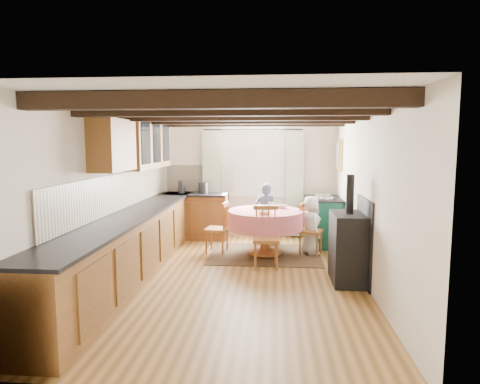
# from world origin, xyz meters

# --- Properties ---
(floor) EXTENTS (3.60, 5.50, 0.00)m
(floor) POSITION_xyz_m (0.00, 0.00, 0.00)
(floor) COLOR #A47439
(floor) RESTS_ON ground
(ceiling) EXTENTS (3.60, 5.50, 0.00)m
(ceiling) POSITION_xyz_m (0.00, 0.00, 2.40)
(ceiling) COLOR white
(ceiling) RESTS_ON ground
(wall_back) EXTENTS (3.60, 0.00, 2.40)m
(wall_back) POSITION_xyz_m (0.00, 2.75, 1.20)
(wall_back) COLOR silver
(wall_back) RESTS_ON ground
(wall_front) EXTENTS (3.60, 0.00, 2.40)m
(wall_front) POSITION_xyz_m (0.00, -2.75, 1.20)
(wall_front) COLOR silver
(wall_front) RESTS_ON ground
(wall_left) EXTENTS (0.00, 5.50, 2.40)m
(wall_left) POSITION_xyz_m (-1.80, 0.00, 1.20)
(wall_left) COLOR silver
(wall_left) RESTS_ON ground
(wall_right) EXTENTS (0.00, 5.50, 2.40)m
(wall_right) POSITION_xyz_m (1.80, 0.00, 1.20)
(wall_right) COLOR silver
(wall_right) RESTS_ON ground
(beam_a) EXTENTS (3.60, 0.16, 0.16)m
(beam_a) POSITION_xyz_m (0.00, -2.00, 2.31)
(beam_a) COLOR black
(beam_a) RESTS_ON ceiling
(beam_b) EXTENTS (3.60, 0.16, 0.16)m
(beam_b) POSITION_xyz_m (0.00, -1.00, 2.31)
(beam_b) COLOR black
(beam_b) RESTS_ON ceiling
(beam_c) EXTENTS (3.60, 0.16, 0.16)m
(beam_c) POSITION_xyz_m (0.00, 0.00, 2.31)
(beam_c) COLOR black
(beam_c) RESTS_ON ceiling
(beam_d) EXTENTS (3.60, 0.16, 0.16)m
(beam_d) POSITION_xyz_m (0.00, 1.00, 2.31)
(beam_d) COLOR black
(beam_d) RESTS_ON ceiling
(beam_e) EXTENTS (3.60, 0.16, 0.16)m
(beam_e) POSITION_xyz_m (0.00, 2.00, 2.31)
(beam_e) COLOR black
(beam_e) RESTS_ON ceiling
(splash_left) EXTENTS (0.02, 4.50, 0.55)m
(splash_left) POSITION_xyz_m (-1.78, 0.30, 1.20)
(splash_left) COLOR beige
(splash_left) RESTS_ON wall_left
(splash_back) EXTENTS (1.40, 0.02, 0.55)m
(splash_back) POSITION_xyz_m (-1.00, 2.73, 1.20)
(splash_back) COLOR beige
(splash_back) RESTS_ON wall_back
(base_cabinet_left) EXTENTS (0.60, 5.30, 0.88)m
(base_cabinet_left) POSITION_xyz_m (-1.50, 0.00, 0.44)
(base_cabinet_left) COLOR brown
(base_cabinet_left) RESTS_ON floor
(base_cabinet_back) EXTENTS (1.30, 0.60, 0.88)m
(base_cabinet_back) POSITION_xyz_m (-1.05, 2.45, 0.44)
(base_cabinet_back) COLOR brown
(base_cabinet_back) RESTS_ON floor
(worktop_left) EXTENTS (0.64, 5.30, 0.04)m
(worktop_left) POSITION_xyz_m (-1.48, 0.00, 0.90)
(worktop_left) COLOR black
(worktop_left) RESTS_ON base_cabinet_left
(worktop_back) EXTENTS (1.30, 0.64, 0.04)m
(worktop_back) POSITION_xyz_m (-1.05, 2.43, 0.90)
(worktop_back) COLOR black
(worktop_back) RESTS_ON base_cabinet_back
(wall_cabinet_glass) EXTENTS (0.34, 1.80, 0.90)m
(wall_cabinet_glass) POSITION_xyz_m (-1.63, 1.20, 1.95)
(wall_cabinet_glass) COLOR brown
(wall_cabinet_glass) RESTS_ON wall_left
(wall_cabinet_solid) EXTENTS (0.34, 0.90, 0.70)m
(wall_cabinet_solid) POSITION_xyz_m (-1.63, -0.30, 1.90)
(wall_cabinet_solid) COLOR brown
(wall_cabinet_solid) RESTS_ON wall_left
(window_frame) EXTENTS (1.34, 0.03, 1.54)m
(window_frame) POSITION_xyz_m (0.10, 2.73, 1.60)
(window_frame) COLOR white
(window_frame) RESTS_ON wall_back
(window_pane) EXTENTS (1.20, 0.01, 1.40)m
(window_pane) POSITION_xyz_m (0.10, 2.74, 1.60)
(window_pane) COLOR white
(window_pane) RESTS_ON wall_back
(curtain_left) EXTENTS (0.35, 0.10, 2.10)m
(curtain_left) POSITION_xyz_m (-0.75, 2.65, 1.10)
(curtain_left) COLOR #B3C590
(curtain_left) RESTS_ON wall_back
(curtain_right) EXTENTS (0.35, 0.10, 2.10)m
(curtain_right) POSITION_xyz_m (0.95, 2.65, 1.10)
(curtain_right) COLOR #B3C590
(curtain_right) RESTS_ON wall_back
(curtain_rod) EXTENTS (2.00, 0.03, 0.03)m
(curtain_rod) POSITION_xyz_m (0.10, 2.65, 2.20)
(curtain_rod) COLOR black
(curtain_rod) RESTS_ON wall_back
(wall_picture) EXTENTS (0.04, 0.50, 0.60)m
(wall_picture) POSITION_xyz_m (1.77, 2.30, 1.70)
(wall_picture) COLOR gold
(wall_picture) RESTS_ON wall_right
(wall_plate) EXTENTS (0.30, 0.02, 0.30)m
(wall_plate) POSITION_xyz_m (1.05, 2.72, 1.70)
(wall_plate) COLOR silver
(wall_plate) RESTS_ON wall_back
(rug) EXTENTS (1.89, 1.47, 0.01)m
(rug) POSITION_xyz_m (0.40, 1.29, 0.01)
(rug) COLOR #3D2C21
(rug) RESTS_ON floor
(dining_table) EXTENTS (1.29, 1.29, 0.78)m
(dining_table) POSITION_xyz_m (0.40, 1.29, 0.39)
(dining_table) COLOR tan
(dining_table) RESTS_ON floor
(chair_near) EXTENTS (0.44, 0.45, 0.96)m
(chair_near) POSITION_xyz_m (0.42, 0.55, 0.48)
(chair_near) COLOR #9C602D
(chair_near) RESTS_ON floor
(chair_left) EXTENTS (0.45, 0.44, 0.90)m
(chair_left) POSITION_xyz_m (-0.46, 1.36, 0.45)
(chair_left) COLOR #9C602D
(chair_left) RESTS_ON floor
(chair_right) EXTENTS (0.50, 0.49, 0.90)m
(chair_right) POSITION_xyz_m (1.18, 1.34, 0.45)
(chair_right) COLOR #9C602D
(chair_right) RESTS_ON floor
(aga_range) EXTENTS (0.65, 1.00, 0.92)m
(aga_range) POSITION_xyz_m (1.47, 2.10, 0.46)
(aga_range) COLOR #134938
(aga_range) RESTS_ON floor
(cast_iron_stove) EXTENTS (0.45, 0.75, 1.50)m
(cast_iron_stove) POSITION_xyz_m (1.58, -0.03, 0.75)
(cast_iron_stove) COLOR black
(cast_iron_stove) RESTS_ON floor
(child_far) EXTENTS (0.47, 0.34, 1.17)m
(child_far) POSITION_xyz_m (0.38, 2.10, 0.58)
(child_far) COLOR #2F3C4F
(child_far) RESTS_ON floor
(child_right) EXTENTS (0.45, 0.57, 1.02)m
(child_right) POSITION_xyz_m (1.18, 1.41, 0.51)
(child_right) COLOR silver
(child_right) RESTS_ON floor
(bowl_a) EXTENTS (0.31, 0.31, 0.05)m
(bowl_a) POSITION_xyz_m (0.39, 0.91, 0.80)
(bowl_a) COLOR silver
(bowl_a) RESTS_ON dining_table
(bowl_b) EXTENTS (0.27, 0.27, 0.06)m
(bowl_b) POSITION_xyz_m (0.67, 1.57, 0.81)
(bowl_b) COLOR silver
(bowl_b) RESTS_ON dining_table
(cup) EXTENTS (0.12, 0.12, 0.10)m
(cup) POSITION_xyz_m (0.49, 1.61, 0.83)
(cup) COLOR silver
(cup) RESTS_ON dining_table
(canister_tall) EXTENTS (0.15, 0.15, 0.25)m
(canister_tall) POSITION_xyz_m (-1.33, 2.45, 1.05)
(canister_tall) COLOR #262628
(canister_tall) RESTS_ON worktop_back
(canister_wide) EXTENTS (0.20, 0.20, 0.22)m
(canister_wide) POSITION_xyz_m (-0.88, 2.44, 1.03)
(canister_wide) COLOR #262628
(canister_wide) RESTS_ON worktop_back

